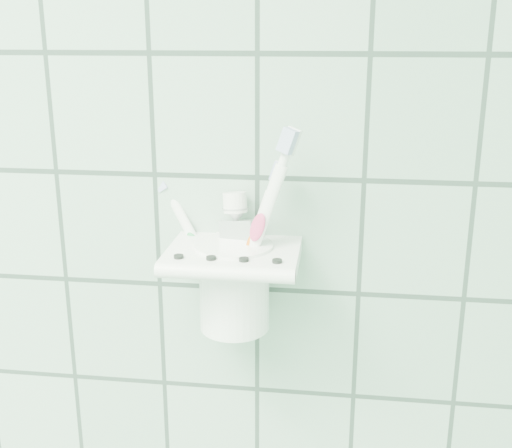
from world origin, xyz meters
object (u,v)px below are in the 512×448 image
(cup, at_px, (234,283))
(toothbrush_blue, at_px, (224,243))
(toothbrush_orange, at_px, (226,222))
(holder_bracket, at_px, (234,256))
(toothpaste_tube, at_px, (241,249))
(toothbrush_pink, at_px, (234,238))

(cup, relative_size, toothbrush_blue, 0.53)
(cup, relative_size, toothbrush_orange, 0.44)
(holder_bracket, xyz_separation_m, toothpaste_tube, (0.01, 0.01, 0.00))
(toothbrush_pink, height_order, toothbrush_blue, toothbrush_blue)
(holder_bracket, xyz_separation_m, toothbrush_orange, (-0.01, 0.00, 0.04))
(holder_bracket, bearing_deg, toothbrush_orange, 160.35)
(cup, distance_m, toothbrush_pink, 0.05)
(toothbrush_blue, bearing_deg, cup, 65.70)
(toothpaste_tube, bearing_deg, toothbrush_pink, 179.02)
(holder_bracket, height_order, toothbrush_blue, toothbrush_blue)
(toothbrush_blue, bearing_deg, toothbrush_pink, 78.74)
(cup, height_order, toothpaste_tube, toothpaste_tube)
(holder_bracket, distance_m, toothbrush_blue, 0.02)
(cup, height_order, toothbrush_blue, toothbrush_blue)
(toothbrush_pink, relative_size, toothpaste_tube, 1.21)
(cup, distance_m, toothbrush_blue, 0.05)
(cup, xyz_separation_m, toothpaste_tube, (0.01, 0.01, 0.04))
(toothbrush_pink, bearing_deg, toothpaste_tube, -1.10)
(holder_bracket, distance_m, toothpaste_tube, 0.01)
(cup, height_order, toothbrush_orange, toothbrush_orange)
(toothbrush_blue, bearing_deg, toothpaste_tube, 61.36)
(toothbrush_blue, bearing_deg, toothbrush_orange, 92.17)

